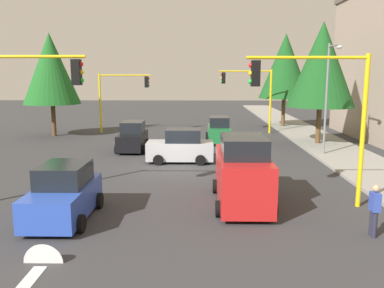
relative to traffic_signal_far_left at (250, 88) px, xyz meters
name	(u,v)px	position (x,y,z in m)	size (l,w,h in m)	color
ground_plane	(176,170)	(14.00, -5.68, -3.94)	(120.00, 120.00, 0.00)	#353538
sidewalk_kerb	(338,152)	(9.00, 4.82, -3.87)	(80.00, 4.00, 0.15)	gray
lane_arrow_near	(36,272)	(25.51, -8.68, -3.94)	(2.40, 1.10, 1.10)	silver
traffic_signal_far_left	(250,88)	(0.00, 0.00, 0.00)	(0.36, 4.59, 5.56)	yellow
traffic_signal_far_right	(121,91)	(0.00, -11.30, -0.23)	(0.36, 4.59, 5.22)	yellow
traffic_signal_near_left	(318,100)	(20.00, 0.05, 0.21)	(0.36, 4.59, 5.88)	yellow
traffic_signal_near_right	(16,99)	(20.00, -11.41, 0.23)	(0.36, 4.59, 5.92)	yellow
street_lamp_curbside	(329,87)	(10.39, 3.52, 0.40)	(2.15, 0.28, 7.00)	slate
tree_roadside_mid	(322,65)	(6.00, 4.32, 1.87)	(4.82, 4.82, 8.85)	brown
tree_opposite_side	(51,69)	(2.00, -16.68, 1.66)	(4.65, 4.65, 8.52)	brown
tree_roadside_far	(285,66)	(-4.00, 3.82, 1.99)	(4.92, 4.92, 9.02)	brown
delivery_van_red	(242,173)	(19.81, -2.71, -2.66)	(4.80, 2.22, 2.77)	red
car_black	(133,137)	(8.37, -8.95, -3.05)	(3.85, 1.95, 1.98)	black
car_silver	(181,147)	(12.00, -5.50, -3.05)	(2.04, 3.90, 1.98)	#B2B5BA
car_green	(219,130)	(4.83, -2.91, -3.05)	(3.98, 1.96, 1.98)	#1E7238
car_blue	(64,194)	(21.55, -9.24, -3.05)	(3.94, 2.12, 1.98)	blue
pedestrian_crossing	(374,209)	(22.96, 1.14, -3.03)	(0.40, 0.24, 1.70)	#262638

